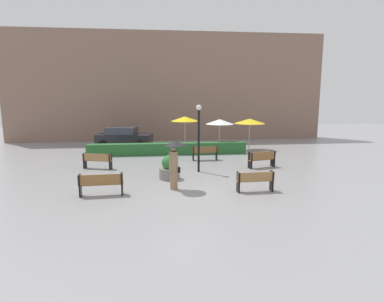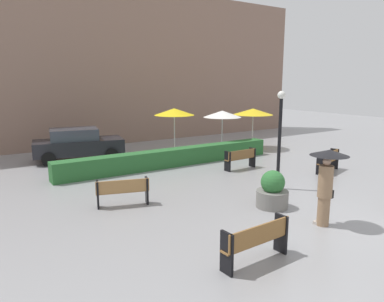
% 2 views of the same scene
% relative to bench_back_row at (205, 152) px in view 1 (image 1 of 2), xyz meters
% --- Properties ---
extents(ground_plane, '(60.00, 60.00, 0.00)m').
position_rel_bench_back_row_xyz_m(ground_plane, '(-1.81, -6.21, -0.52)').
color(ground_plane, gray).
extents(bench_back_row, '(1.60, 0.42, 0.88)m').
position_rel_bench_back_row_xyz_m(bench_back_row, '(0.00, 0.00, 0.00)').
color(bench_back_row, brown).
rests_on(bench_back_row, ground).
extents(bench_near_right, '(1.58, 0.38, 0.85)m').
position_rel_bench_back_row_xyz_m(bench_near_right, '(1.06, -6.79, -0.01)').
color(bench_near_right, '#9E7242').
rests_on(bench_near_right, ground).
extents(bench_far_left, '(1.64, 0.76, 0.86)m').
position_rel_bench_back_row_xyz_m(bench_far_left, '(-6.22, -1.67, -0.01)').
color(bench_far_left, '#9E7242').
rests_on(bench_far_left, ground).
extents(bench_far_right, '(1.65, 0.78, 0.91)m').
position_rel_bench_back_row_xyz_m(bench_far_right, '(2.84, -2.42, 0.01)').
color(bench_far_right, olive).
rests_on(bench_far_right, ground).
extents(bench_near_left, '(1.76, 0.44, 0.89)m').
position_rel_bench_back_row_xyz_m(bench_near_left, '(-5.23, -6.61, 0.01)').
color(bench_near_left, olive).
rests_on(bench_near_left, ground).
extents(pedestrian_with_umbrella, '(1.01, 1.01, 2.07)m').
position_rel_bench_back_row_xyz_m(pedestrian_with_umbrella, '(-2.25, -6.05, 0.84)').
color(pedestrian_with_umbrella, '#8C6B4C').
rests_on(pedestrian_with_umbrella, ground).
extents(planter_pot, '(0.98, 0.98, 1.16)m').
position_rel_bench_back_row_xyz_m(planter_pot, '(-2.40, -4.27, -0.02)').
color(planter_pot, slate).
rests_on(planter_pot, ground).
extents(lamp_post, '(0.28, 0.28, 3.50)m').
position_rel_bench_back_row_xyz_m(lamp_post, '(-0.80, -2.97, 1.66)').
color(lamp_post, black).
rests_on(lamp_post, ground).
extents(patio_umbrella_yellow, '(2.09, 2.09, 2.45)m').
position_rel_bench_back_row_xyz_m(patio_umbrella_yellow, '(-0.84, 4.35, 1.75)').
color(patio_umbrella_yellow, silver).
rests_on(patio_umbrella_yellow, ground).
extents(patio_umbrella_white, '(2.04, 2.04, 2.29)m').
position_rel_bench_back_row_xyz_m(patio_umbrella_white, '(1.61, 3.45, 1.59)').
color(patio_umbrella_white, silver).
rests_on(patio_umbrella_white, ground).
extents(patio_umbrella_yellow_far, '(2.25, 2.25, 2.31)m').
position_rel_bench_back_row_xyz_m(patio_umbrella_yellow_far, '(3.84, 3.48, 1.61)').
color(patio_umbrella_yellow_far, silver).
rests_on(patio_umbrella_yellow_far, ground).
extents(hedge_strip, '(10.70, 0.70, 0.79)m').
position_rel_bench_back_row_xyz_m(hedge_strip, '(-2.21, 2.19, -0.13)').
color(hedge_strip, '#28602D').
rests_on(hedge_strip, ground).
extents(building_facade, '(28.00, 1.20, 9.45)m').
position_rel_bench_back_row_xyz_m(building_facade, '(-1.81, 9.79, 4.20)').
color(building_facade, '#846656').
rests_on(building_facade, ground).
extents(parked_car, '(4.45, 2.59, 1.57)m').
position_rel_bench_back_row_xyz_m(parked_car, '(-5.48, 5.83, 0.29)').
color(parked_car, black).
rests_on(parked_car, ground).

